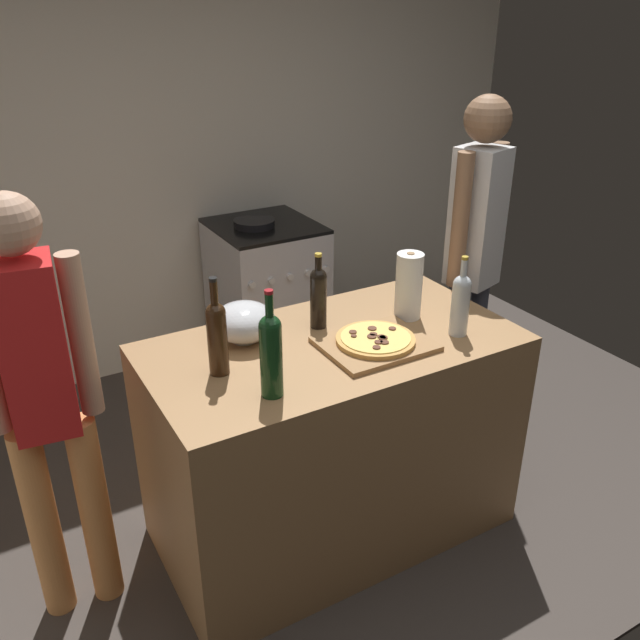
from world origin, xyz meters
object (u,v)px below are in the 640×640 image
(wine_bottle_clear, at_px, (217,334))
(pizza, at_px, (376,339))
(wine_bottle_green, at_px, (318,295))
(person_in_red, at_px, (473,256))
(paper_towel_roll, at_px, (409,286))
(stove, at_px, (267,296))
(wine_bottle_amber, at_px, (271,352))
(wine_bottle_dark, at_px, (461,302))
(mixing_bowl, at_px, (244,322))
(person_in_stripes, at_px, (44,398))

(wine_bottle_clear, bearing_deg, pizza, -10.79)
(wine_bottle_green, relative_size, person_in_red, 0.18)
(paper_towel_roll, height_order, wine_bottle_green, wine_bottle_green)
(stove, bearing_deg, paper_towel_roll, -90.88)
(paper_towel_roll, relative_size, wine_bottle_clear, 0.78)
(pizza, height_order, wine_bottle_amber, wine_bottle_amber)
(pizza, xyz_separation_m, stove, (0.28, 1.56, -0.48))
(pizza, relative_size, wine_bottle_dark, 0.93)
(paper_towel_roll, xyz_separation_m, wine_bottle_green, (-0.36, 0.10, 0.00))
(paper_towel_roll, distance_m, wine_bottle_clear, 0.84)
(mixing_bowl, height_order, wine_bottle_green, wine_bottle_green)
(wine_bottle_amber, distance_m, person_in_stripes, 0.77)
(wine_bottle_clear, bearing_deg, wine_bottle_amber, -66.38)
(person_in_stripes, bearing_deg, wine_bottle_green, 0.64)
(wine_bottle_dark, height_order, person_in_stripes, person_in_stripes)
(wine_bottle_clear, bearing_deg, wine_bottle_green, 16.77)
(person_in_stripes, bearing_deg, paper_towel_roll, -3.75)
(wine_bottle_clear, distance_m, stove, 1.79)
(wine_bottle_amber, xyz_separation_m, person_in_red, (1.31, 0.50, -0.07))
(pizza, relative_size, stove, 0.31)
(wine_bottle_dark, xyz_separation_m, person_in_stripes, (-1.49, 0.32, -0.13))
(wine_bottle_green, bearing_deg, paper_towel_roll, -16.05)
(wine_bottle_clear, xyz_separation_m, wine_bottle_dark, (0.92, -0.18, -0.01))
(paper_towel_roll, distance_m, stove, 1.52)
(wine_bottle_green, height_order, wine_bottle_amber, wine_bottle_amber)
(wine_bottle_amber, bearing_deg, stove, 65.24)
(mixing_bowl, relative_size, paper_towel_roll, 0.88)
(mixing_bowl, distance_m, person_in_red, 1.23)
(stove, bearing_deg, person_in_stripes, -137.43)
(mixing_bowl, distance_m, wine_bottle_dark, 0.83)
(wine_bottle_green, xyz_separation_m, person_in_red, (0.92, 0.13, -0.05))
(paper_towel_roll, height_order, person_in_stripes, person_in_stripes)
(person_in_red, bearing_deg, mixing_bowl, -175.58)
(wine_bottle_green, distance_m, person_in_stripes, 1.05)
(pizza, relative_size, wine_bottle_amber, 0.80)
(wine_bottle_clear, bearing_deg, person_in_stripes, 166.68)
(wine_bottle_amber, bearing_deg, wine_bottle_dark, 2.60)
(wine_bottle_green, height_order, person_in_stripes, person_in_stripes)
(wine_bottle_dark, bearing_deg, mixing_bowl, 153.64)
(wine_bottle_amber, xyz_separation_m, wine_bottle_dark, (0.83, 0.04, -0.03))
(wine_bottle_green, distance_m, wine_bottle_dark, 0.55)
(wine_bottle_green, relative_size, wine_bottle_dark, 0.96)
(wine_bottle_clear, relative_size, person_in_red, 0.21)
(pizza, bearing_deg, wine_bottle_amber, -167.29)
(wine_bottle_dark, height_order, person_in_red, person_in_red)
(wine_bottle_dark, distance_m, person_in_stripes, 1.52)
(wine_bottle_dark, bearing_deg, pizza, 167.99)
(wine_bottle_clear, relative_size, stove, 0.37)
(person_in_stripes, relative_size, person_in_red, 0.92)
(paper_towel_roll, bearing_deg, person_in_red, 23.06)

